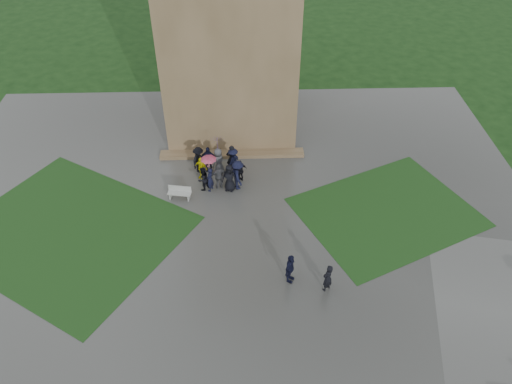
{
  "coord_description": "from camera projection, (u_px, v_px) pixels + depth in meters",
  "views": [
    {
      "loc": [
        0.7,
        -14.96,
        18.39
      ],
      "look_at": [
        1.34,
        5.54,
        1.2
      ],
      "focal_mm": 35.0,
      "sensor_mm": 36.0,
      "label": 1
    }
  ],
  "objects": [
    {
      "name": "ground",
      "position": [
        231.0,
        288.0,
        23.25
      ],
      "size": [
        120.0,
        120.0,
        0.0
      ],
      "primitive_type": "plane",
      "color": "black"
    },
    {
      "name": "plaza",
      "position": [
        231.0,
        257.0,
        24.78
      ],
      "size": [
        34.0,
        34.0,
        0.02
      ],
      "primitive_type": "cube",
      "color": "#393937",
      "rests_on": "ground"
    },
    {
      "name": "lawn_inset_left",
      "position": [
        69.0,
        232.0,
        26.1
      ],
      "size": [
        14.1,
        13.46,
        0.01
      ],
      "primitive_type": "cube",
      "rotation": [
        0.0,
        0.0,
        -0.56
      ],
      "color": "#143412",
      "rests_on": "plaza"
    },
    {
      "name": "lawn_inset_right",
      "position": [
        387.0,
        212.0,
        27.27
      ],
      "size": [
        11.12,
        10.15,
        0.01
      ],
      "primitive_type": "cube",
      "rotation": [
        0.0,
        0.0,
        0.44
      ],
      "color": "#143412",
      "rests_on": "plaza"
    },
    {
      "name": "tower_plinth",
      "position": [
        232.0,
        154.0,
        31.29
      ],
      "size": [
        9.0,
        0.8,
        0.22
      ],
      "primitive_type": "cube",
      "color": "brown",
      "rests_on": "plaza"
    },
    {
      "name": "bench",
      "position": [
        180.0,
        193.0,
        27.95
      ],
      "size": [
        1.36,
        0.62,
        0.76
      ],
      "rotation": [
        0.0,
        0.0,
        -0.16
      ],
      "color": "#A5A5A0",
      "rests_on": "plaza"
    },
    {
      "name": "visitor_cluster",
      "position": [
        220.0,
        166.0,
        28.87
      ],
      "size": [
        3.45,
        2.93,
        2.51
      ],
      "color": "black",
      "rests_on": "plaza"
    },
    {
      "name": "pedestrian_mid",
      "position": [
        290.0,
        269.0,
        23.07
      ],
      "size": [
        0.92,
        1.12,
        1.66
      ],
      "primitive_type": "imported",
      "rotation": [
        0.0,
        0.0,
        1.11
      ],
      "color": "black",
      "rests_on": "plaza"
    },
    {
      "name": "pedestrian_near",
      "position": [
        328.0,
        278.0,
        22.71
      ],
      "size": [
        0.68,
        0.65,
        1.56
      ],
      "primitive_type": "imported",
      "rotation": [
        0.0,
        0.0,
        3.84
      ],
      "color": "black",
      "rests_on": "plaza"
    }
  ]
}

